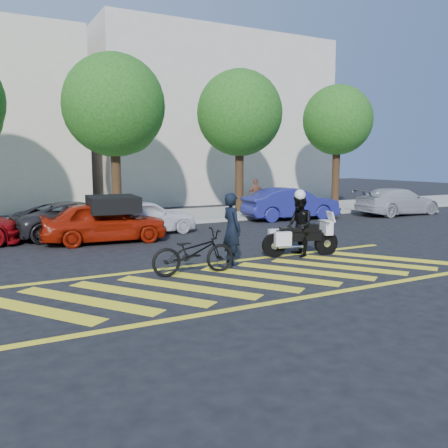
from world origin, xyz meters
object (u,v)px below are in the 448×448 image
police_motorcycle (299,237)px  parked_right (291,204)px  bicycle (193,252)px  officer_moto (299,226)px  red_convertible (105,222)px  parked_mid_right (146,217)px  parked_mid_left (80,219)px  officer_bike (232,229)px  parked_far_right (398,201)px

police_motorcycle → parked_right: parked_right is taller
bicycle → officer_moto: (3.69, 0.59, 0.35)m
bicycle → police_motorcycle: bicycle is taller
red_convertible → parked_right: bearing=-71.6°
red_convertible → parked_mid_right: red_convertible is taller
parked_right → police_motorcycle: bearing=152.0°
red_convertible → parked_mid_left: 1.79m
officer_bike → parked_far_right: officer_bike is taller
bicycle → parked_mid_left: (-1.34, 7.35, 0.09)m
police_motorcycle → officer_moto: (-0.02, -0.01, 0.35)m
officer_moto → parked_mid_right: bearing=-142.3°
officer_bike → parked_right: 10.13m
parked_mid_right → parked_right: (7.55, 1.00, 0.09)m
officer_moto → parked_mid_right: size_ratio=0.47×
officer_moto → police_motorcycle: bearing=133.1°
officer_bike → parked_mid_left: (-2.75, 6.77, -0.32)m
parked_mid_left → parked_right: (9.90, 0.41, 0.10)m
police_motorcycle → red_convertible: bearing=146.3°
bicycle → officer_moto: 3.75m
parked_mid_left → police_motorcycle: bearing=-150.7°
police_motorcycle → parked_mid_left: (-5.04, 6.75, 0.09)m
bicycle → red_convertible: bearing=13.0°
police_motorcycle → parked_right: bearing=70.1°
police_motorcycle → parked_mid_left: 8.43m
parked_mid_left → red_convertible: bearing=-171.1°
officer_bike → parked_mid_right: bearing=1.8°
officer_bike → parked_right: bearing=-46.8°
bicycle → red_convertible: red_convertible is taller
officer_moto → parked_right: 8.67m
police_motorcycle → parked_mid_right: size_ratio=0.60×
parked_far_right → parked_right: bearing=81.4°
officer_bike → officer_moto: officer_bike is taller
police_motorcycle → red_convertible: red_convertible is taller
police_motorcycle → parked_mid_left: parked_mid_left is taller
parked_mid_right → officer_moto: bearing=-158.9°
officer_bike → parked_far_right: size_ratio=0.41×
parked_right → parked_far_right: (6.03, -1.00, -0.07)m
police_motorcycle → parked_mid_left: size_ratio=0.49×
officer_bike → bicycle: bearing=110.6°
officer_moto → officer_bike: bearing=-75.7°
police_motorcycle → parked_right: (4.86, 7.16, 0.19)m
red_convertible → parked_mid_left: bearing=21.9°
officer_bike → bicycle: 1.58m
parked_mid_right → bicycle: bearing=169.1°
officer_bike → red_convertible: officer_bike is taller
parked_right → parked_far_right: 6.11m
officer_bike → parked_right: (7.15, 7.18, -0.22)m
parked_mid_left → parked_right: parked_right is taller
parked_mid_right → parked_mid_left: bearing=73.7°
bicycle → parked_right: size_ratio=0.47×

